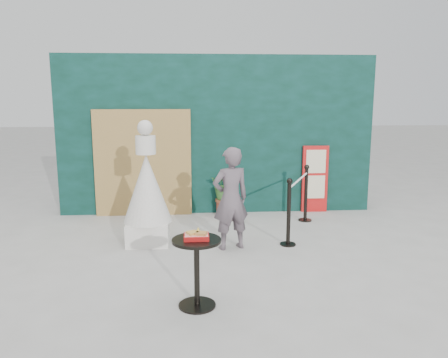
# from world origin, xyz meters

# --- Properties ---
(ground) EXTENTS (60.00, 60.00, 0.00)m
(ground) POSITION_xyz_m (0.00, 0.00, 0.00)
(ground) COLOR #ADAAA5
(ground) RESTS_ON ground
(back_wall) EXTENTS (6.00, 0.30, 3.00)m
(back_wall) POSITION_xyz_m (0.00, 3.15, 1.50)
(back_wall) COLOR black
(back_wall) RESTS_ON ground
(bamboo_fence) EXTENTS (1.80, 0.08, 2.00)m
(bamboo_fence) POSITION_xyz_m (-1.40, 2.94, 1.00)
(bamboo_fence) COLOR tan
(bamboo_fence) RESTS_ON ground
(woman) EXTENTS (0.64, 0.51, 1.51)m
(woman) POSITION_xyz_m (0.08, 0.93, 0.76)
(woman) COLOR #605259
(woman) RESTS_ON ground
(menu_board) EXTENTS (0.50, 0.07, 1.30)m
(menu_board) POSITION_xyz_m (1.90, 2.95, 0.65)
(menu_board) COLOR red
(menu_board) RESTS_ON ground
(statue) EXTENTS (0.74, 0.74, 1.88)m
(statue) POSITION_xyz_m (-1.16, 1.27, 0.77)
(statue) COLOR silver
(statue) RESTS_ON ground
(cafe_table) EXTENTS (0.52, 0.52, 0.75)m
(cafe_table) POSITION_xyz_m (-0.44, -0.87, 0.50)
(cafe_table) COLOR black
(cafe_table) RESTS_ON ground
(food_basket) EXTENTS (0.26, 0.19, 0.11)m
(food_basket) POSITION_xyz_m (-0.43, -0.87, 0.79)
(food_basket) COLOR #B21313
(food_basket) RESTS_ON cafe_table
(planter) EXTENTS (0.52, 0.45, 0.88)m
(planter) POSITION_xyz_m (0.13, 2.84, 0.51)
(planter) COLOR brown
(planter) RESTS_ON ground
(stanchion_barrier) EXTENTS (0.84, 1.54, 1.03)m
(stanchion_barrier) POSITION_xyz_m (1.26, 1.67, 0.49)
(stanchion_barrier) COLOR black
(stanchion_barrier) RESTS_ON ground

